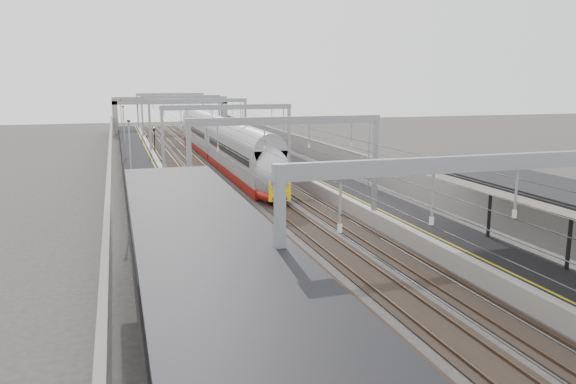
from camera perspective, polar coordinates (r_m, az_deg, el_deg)
platform_left at (r=58.33m, az=-14.35°, el=1.64°), size 4.00×120.00×1.00m
platform_right at (r=61.15m, az=0.79°, el=2.41°), size 4.00×120.00×1.00m
tracks at (r=59.29m, az=-6.59°, el=1.62°), size 11.40×140.00×0.20m
overhead_line at (r=65.11m, az=-7.79°, el=7.84°), size 13.00×140.00×6.60m
canopy_left at (r=16.42m, az=-7.60°, el=-5.64°), size 4.40×30.00×4.24m
overbridge at (r=113.11m, az=-11.83°, el=8.66°), size 22.00×2.20×6.90m
wall_left at (r=58.12m, az=-17.55°, el=2.53°), size 0.30×120.00×3.20m
wall_right at (r=62.04m, az=3.62°, el=3.54°), size 0.30×120.00×3.20m
train at (r=67.15m, az=-6.64°, el=4.59°), size 2.86×52.06×4.51m
signal_green at (r=84.66m, az=-13.44°, el=5.86°), size 0.32×0.32×3.48m
signal_red_near at (r=83.38m, az=-7.54°, el=5.99°), size 0.32×0.32×3.48m
signal_red_far at (r=92.02m, az=-7.07°, el=6.48°), size 0.32×0.32×3.48m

